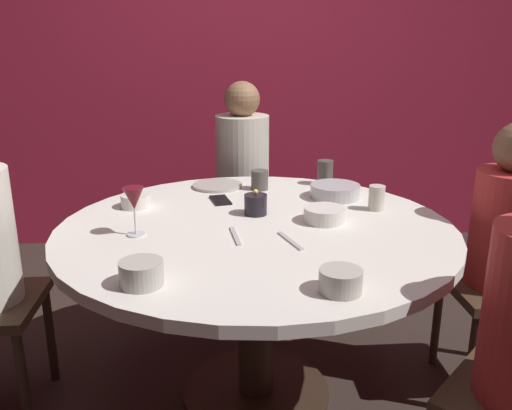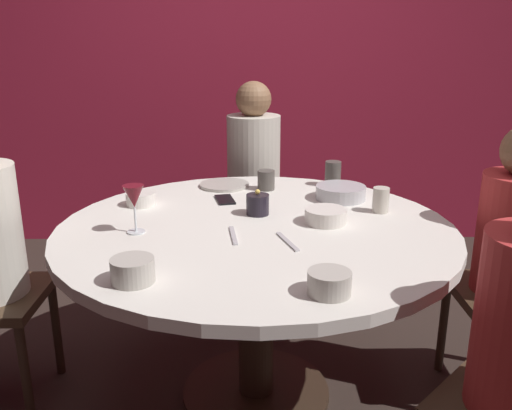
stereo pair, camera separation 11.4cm
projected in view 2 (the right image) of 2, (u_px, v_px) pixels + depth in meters
ground_plane at (256, 394)px, 2.26m from camera, size 8.00×8.00×0.00m
back_wall at (252, 54)px, 3.66m from camera, size 6.00×0.10×2.60m
dining_table at (256, 258)px, 2.08m from camera, size 1.48×1.48×0.74m
seated_diner_back at (254, 165)px, 3.03m from camera, size 0.40×0.40×1.19m
candle_holder at (258, 204)px, 2.15m from camera, size 0.09×0.09×0.10m
wine_glass at (134, 198)px, 1.93m from camera, size 0.08×0.08×0.18m
dinner_plate at (224, 185)px, 2.56m from camera, size 0.23×0.23×0.01m
cell_phone at (225, 200)px, 2.35m from camera, size 0.10×0.15×0.01m
bowl_serving_large at (341, 192)px, 2.36m from camera, size 0.22×0.22×0.06m
bowl_salad_center at (141, 199)px, 2.28m from camera, size 0.12×0.12×0.05m
bowl_small_white at (326, 216)px, 2.06m from camera, size 0.16×0.16×0.06m
bowl_sauce_side at (133, 270)px, 1.56m from camera, size 0.13×0.13×0.07m
bowl_rice_portion at (329, 283)px, 1.49m from camera, size 0.12×0.12×0.07m
cup_near_candle at (266, 180)px, 2.50m from camera, size 0.08×0.08×0.09m
cup_by_left_diner at (381, 200)px, 2.18m from camera, size 0.06×0.06×0.10m
cup_by_right_diner at (333, 174)px, 2.56m from camera, size 0.07×0.07×0.12m
fork_near_plate at (233, 235)px, 1.93m from camera, size 0.04×0.18×0.01m
knife_near_plate at (288, 242)px, 1.87m from camera, size 0.07×0.18×0.01m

